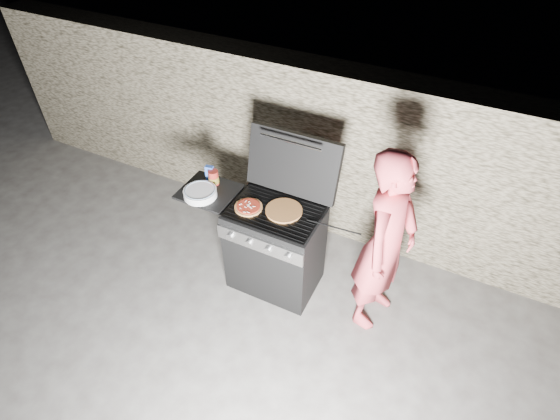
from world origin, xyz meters
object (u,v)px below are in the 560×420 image
at_px(sauce_jar, 214,177).
at_px(pizza_topped, 248,207).
at_px(person, 386,245).
at_px(gas_grill, 251,240).

bearing_deg(sauce_jar, pizza_topped, -19.86).
bearing_deg(pizza_topped, sauce_jar, 160.14).
xyz_separation_m(sauce_jar, person, (1.63, -0.03, -0.10)).
distance_m(pizza_topped, sauce_jar, 0.49).
height_order(sauce_jar, person, person).
distance_m(pizza_topped, person, 1.19).
relative_size(sauce_jar, person, 0.08).
bearing_deg(gas_grill, person, 3.83).
bearing_deg(person, sauce_jar, 99.10).
relative_size(gas_grill, sauce_jar, 9.39).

